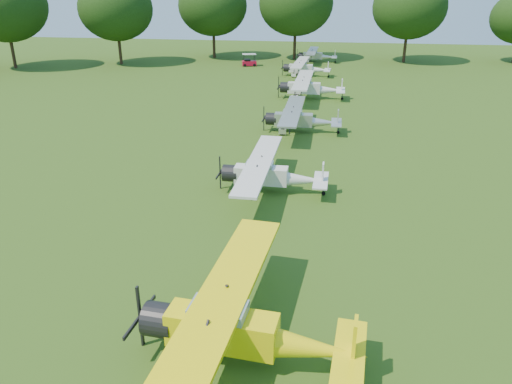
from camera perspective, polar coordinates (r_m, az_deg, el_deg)
ground at (r=25.58m, az=-0.72°, el=-4.00°), size 160.00×160.00×0.00m
tree_belt at (r=22.89m, az=8.36°, el=13.75°), size 137.36×130.27×14.52m
aircraft_2 at (r=16.63m, az=-1.96°, el=-15.19°), size 7.65×12.19×2.39m
aircraft_3 at (r=29.26m, az=1.53°, el=2.20°), size 6.51×10.35×2.05m
aircraft_4 at (r=41.26m, az=5.00°, el=8.44°), size 6.45×10.25×2.03m
aircraft_5 at (r=53.30m, az=6.09°, el=11.92°), size 7.02×11.15×2.20m
aircraft_6 at (r=65.97m, az=5.57°, el=14.02°), size 6.27×9.97×1.96m
aircraft_7 at (r=77.46m, az=6.84°, el=15.30°), size 5.94×9.45×1.86m
golf_cart at (r=73.65m, az=-0.82°, el=14.63°), size 2.22×1.67×1.69m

